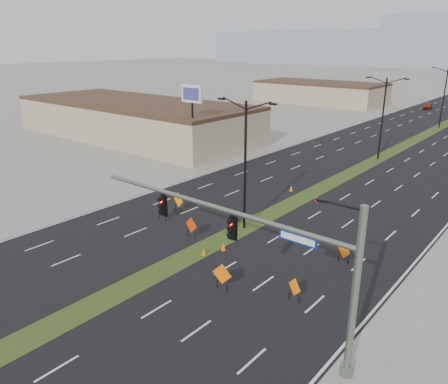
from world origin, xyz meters
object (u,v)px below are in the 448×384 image
Objects in this scene: cone_0 at (204,252)px; cone_2 at (317,199)px; car_left at (428,106)px; cone_3 at (291,188)px; streetlight_1 at (383,116)px; construction_sign_3 at (222,275)px; streetlight_2 at (444,96)px; signal_mast at (263,247)px; construction_sign_0 at (162,209)px; construction_sign_4 at (295,288)px; cone_1 at (223,247)px; pole_sign_west at (192,100)px; streetlight_0 at (245,162)px; construction_sign_2 at (178,201)px; construction_sign_5 at (344,251)px; construction_sign_1 at (191,226)px.

cone_2 is (0.84, 14.68, -0.01)m from cone_0.
cone_3 is at bearing -91.17° from car_left.
streetlight_1 reaches higher than cone_0.
cone_3 is at bearing 101.68° from construction_sign_3.
signal_mast is at bearing -82.61° from streetlight_2.
car_left is (-8.20, 22.51, -4.76)m from streetlight_2.
construction_sign_4 is (14.58, -3.43, -0.20)m from construction_sign_0.
pole_sign_west reaches higher than cone_1.
construction_sign_3 reaches higher than construction_sign_4.
construction_sign_3 is at bearing -61.08° from streetlight_0.
construction_sign_2 is 0.20× the size of pole_sign_west.
streetlight_1 is at bearing -90.00° from streetlight_2.
construction_sign_3 reaches higher than cone_1.
cone_2 is at bearing 88.82° from cone_1.
cone_1 is at bearing -9.75° from construction_sign_2.
pole_sign_west is (-16.80, 11.98, 2.18)m from streetlight_0.
car_left is at bearing 99.22° from streetlight_1.
car_left is 84.47m from cone_0.
construction_sign_5 is (0.18, 6.01, 0.03)m from construction_sign_4.
cone_2 is (1.49, 9.18, -5.15)m from streetlight_0.
cone_0 is at bearing 137.88° from construction_sign_3.
construction_sign_1 reaches higher than construction_sign_4.
construction_sign_1 is 3.15m from cone_0.
streetlight_2 is at bearing 87.61° from cone_3.
cone_1 is (-7.34, 5.94, -4.50)m from signal_mast.
construction_sign_2 is 1.26× the size of construction_sign_4.
car_left is at bearing 125.18° from construction_sign_4.
construction_sign_4 is 7.84m from cone_0.
construction_sign_4 is 6.01m from construction_sign_5.
pole_sign_west reaches higher than cone_0.
construction_sign_3 is at bearing -44.05° from pole_sign_west.
signal_mast is 10.46m from cone_1.
construction_sign_0 is (2.03, -81.53, 0.39)m from car_left.
streetlight_1 is at bearing 89.57° from construction_sign_3.
car_left reaches higher than cone_0.
construction_sign_3 is 3.23× the size of cone_2.
construction_sign_2 is 1.05× the size of construction_sign_3.
pole_sign_west is (-10.63, 15.00, 6.55)m from construction_sign_0.
construction_sign_1 is at bearing 139.51° from construction_sign_3.
pole_sign_west is (-25.36, 21.98, 2.81)m from signal_mast.
cone_1 is 25.20m from pole_sign_west.
streetlight_1 is at bearing 83.87° from cone_3.
cone_0 is at bearing -162.82° from construction_sign_4.
pole_sign_west is at bearing 139.64° from construction_sign_1.
cone_2 is at bearing -85.49° from streetlight_1.
construction_sign_1 reaches higher than cone_1.
construction_sign_1 is 14.21m from cone_3.
streetlight_0 is 20.75m from pole_sign_west.
construction_sign_4 is at bearing -6.94° from cone_0.
streetlight_0 is 5.61× the size of construction_sign_0.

